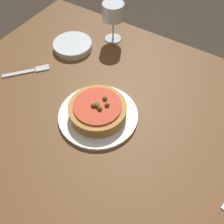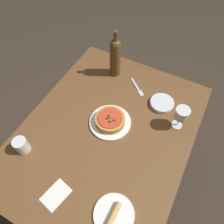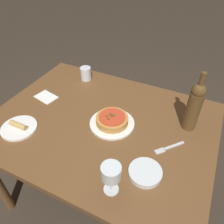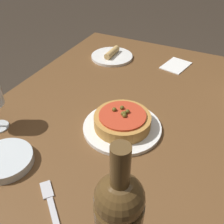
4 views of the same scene
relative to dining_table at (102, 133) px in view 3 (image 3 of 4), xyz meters
The scene contains 11 objects.
ground_plane 0.64m from the dining_table, ahead, with size 14.00×14.00×0.00m, color #382D23.
dining_table is the anchor object (origin of this frame).
dinner_plate 0.12m from the dining_table, behind, with size 0.25×0.25×0.01m.
pizza 0.14m from the dining_table, behind, with size 0.18×0.18×0.06m.
wine_glass 0.47m from the dining_table, 123.82° to the left, with size 0.08×0.08×0.15m.
wine_bottle 0.53m from the dining_table, 159.13° to the right, with size 0.07×0.07×0.34m.
water_cup 0.48m from the dining_table, 48.63° to the right, with size 0.07×0.07×0.09m.
side_bowl 0.41m from the dining_table, 147.08° to the left, with size 0.15×0.15×0.03m.
fork 0.40m from the dining_table, behind, with size 0.12×0.14×0.00m.
side_plate 0.45m from the dining_table, 33.29° to the left, with size 0.19×0.19×0.04m.
paper_napkin 0.43m from the dining_table, ahead, with size 0.15×0.12×0.00m.
Camera 3 is at (-0.44, 0.78, 1.56)m, focal length 35.00 mm.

